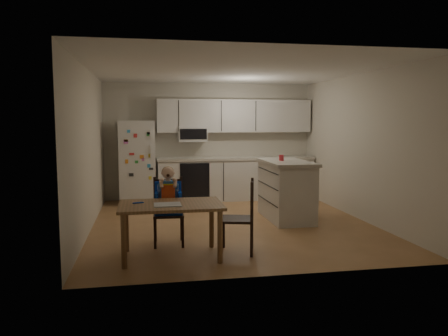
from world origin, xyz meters
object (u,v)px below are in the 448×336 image
Objects in this scene: refrigerator at (137,162)px; red_cup at (281,158)px; dining_table at (171,211)px; chair_booster at (168,197)px; chair_side at (244,212)px; kitchen_island at (286,190)px.

refrigerator is 16.70× the size of red_cup.
chair_booster is (0.00, 0.62, 0.07)m from dining_table.
dining_table is 0.94m from chair_side.
chair_side is at bearing 1.56° from dining_table.
kitchen_island is at bearing 40.61° from dining_table.
chair_booster is (-2.00, -1.21, -0.41)m from red_cup.
dining_table is at bearing -139.39° from kitchen_island.
chair_booster reaches higher than dining_table.
chair_side is (1.40, -3.76, -0.31)m from refrigerator.
red_cup is 0.08× the size of dining_table.
dining_table is (-2.01, -1.82, -0.48)m from red_cup.
dining_table is 0.62m from chair_booster.
refrigerator is at bearing 141.90° from kitchen_island.
red_cup is at bearing 33.29° from chair_booster.
refrigerator is at bearing 100.38° from chair_booster.
red_cup reaches higher than chair_side.
dining_table is (0.45, -3.78, -0.26)m from refrigerator.
red_cup is 2.16m from chair_side.
kitchen_island is at bearing -23.09° from red_cup.
chair_side is (0.94, -0.59, -0.12)m from chair_booster.
red_cup reaches higher than dining_table.
refrigerator reaches higher than chair_booster.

